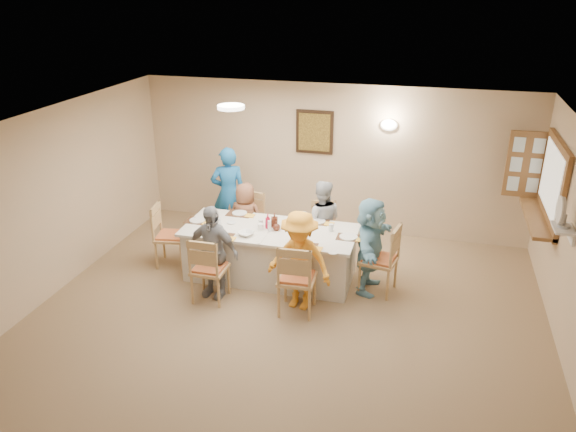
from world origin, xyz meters
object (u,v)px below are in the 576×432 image
(desk_fan, at_px, (563,216))
(condiment_ketchup, at_px, (268,221))
(diner_back_right, at_px, (321,222))
(dining_table, at_px, (270,253))
(caregiver, at_px, (229,193))
(chair_right_end, at_px, (379,258))
(chair_front_right, at_px, (297,277))
(diner_front_left, at_px, (212,251))
(diner_front_right, at_px, (299,261))
(diner_back_left, at_px, (246,218))
(chair_left_end, at_px, (171,235))
(diner_right_end, at_px, (370,245))
(chair_back_left, at_px, (248,222))
(chair_back_right, at_px, (322,231))
(serving_hatch, at_px, (553,183))
(chair_front_left, at_px, (210,267))

(desk_fan, bearing_deg, condiment_ketchup, 171.90)
(diner_back_right, bearing_deg, dining_table, 37.59)
(caregiver, bearing_deg, chair_right_end, 134.25)
(chair_front_right, height_order, diner_front_left, diner_front_left)
(diner_back_right, distance_m, caregiver, 1.72)
(diner_front_right, relative_size, caregiver, 0.86)
(desk_fan, xyz_separation_m, diner_back_left, (-4.20, 1.17, -0.97))
(chair_left_end, xyz_separation_m, diner_front_right, (2.15, -0.68, 0.20))
(dining_table, distance_m, diner_right_end, 1.45)
(chair_back_left, distance_m, condiment_ketchup, 1.04)
(chair_back_right, relative_size, diner_front_right, 0.66)
(chair_back_left, bearing_deg, diner_right_end, -13.00)
(diner_back_left, distance_m, diner_back_right, 1.20)
(diner_right_end, xyz_separation_m, caregiver, (-2.47, 1.15, 0.10))
(diner_right_end, bearing_deg, chair_back_right, 49.78)
(serving_hatch, bearing_deg, chair_back_right, -178.98)
(chair_front_left, bearing_deg, chair_back_left, -89.95)
(diner_front_left, bearing_deg, chair_right_end, 26.56)
(chair_right_end, bearing_deg, chair_left_end, -79.31)
(chair_front_left, bearing_deg, serving_hatch, -158.96)
(caregiver, distance_m, condiment_ketchup, 1.52)
(chair_left_end, bearing_deg, chair_right_end, -99.83)
(chair_left_end, bearing_deg, chair_back_left, -59.73)
(chair_front_left, relative_size, chair_left_end, 0.99)
(diner_back_left, height_order, caregiver, caregiver)
(chair_front_right, distance_m, diner_front_right, 0.21)
(chair_back_right, xyz_separation_m, caregiver, (-1.65, 0.35, 0.34))
(diner_front_left, distance_m, diner_right_end, 2.13)
(diner_front_left, height_order, diner_front_right, diner_front_right)
(caregiver, bearing_deg, dining_table, 110.51)
(chair_right_end, distance_m, diner_right_end, 0.22)
(chair_left_end, distance_m, chair_right_end, 3.10)
(chair_front_left, height_order, diner_back_left, diner_back_left)
(serving_hatch, height_order, condiment_ketchup, serving_hatch)
(chair_front_right, distance_m, condiment_ketchup, 1.10)
(chair_back_left, height_order, chair_front_left, chair_front_left)
(diner_front_right, bearing_deg, chair_right_end, 45.80)
(chair_right_end, bearing_deg, serving_hatch, 122.26)
(dining_table, height_order, chair_right_end, chair_right_end)
(chair_back_right, distance_m, diner_front_left, 1.92)
(diner_back_left, bearing_deg, diner_front_right, 135.46)
(chair_back_right, relative_size, chair_right_end, 0.89)
(chair_front_right, bearing_deg, serving_hatch, -154.88)
(diner_back_right, distance_m, diner_front_right, 1.36)
(dining_table, relative_size, chair_front_right, 2.43)
(dining_table, bearing_deg, diner_right_end, 0.00)
(serving_hatch, bearing_deg, caregiver, 176.46)
(desk_fan, relative_size, diner_back_left, 0.26)
(serving_hatch, distance_m, diner_front_right, 3.57)
(dining_table, distance_m, diner_front_left, 0.95)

